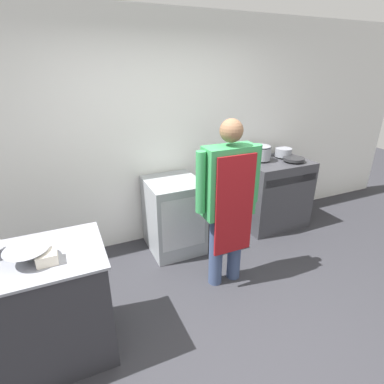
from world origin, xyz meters
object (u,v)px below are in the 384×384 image
(stock_pot, at_px, (261,152))
(saute_pan, at_px, (294,159))
(fridge_unit, at_px, (174,215))
(mixing_bowl, at_px, (28,255))
(stove, at_px, (274,193))
(person_cook, at_px, (229,196))
(plastic_tub, at_px, (47,257))
(sauce_pot, at_px, (283,152))

(stock_pot, relative_size, saute_pan, 0.91)
(fridge_unit, height_order, mixing_bowl, mixing_bowl)
(stove, xyz_separation_m, person_cook, (-1.24, -0.81, 0.50))
(plastic_tub, height_order, sauce_pot, sauce_pot)
(person_cook, distance_m, sauce_pot, 1.69)
(mixing_bowl, xyz_separation_m, saute_pan, (3.11, 0.98, 0.01))
(fridge_unit, xyz_separation_m, stock_pot, (1.30, 0.11, 0.62))
(mixing_bowl, bearing_deg, person_cook, 9.28)
(plastic_tub, relative_size, saute_pan, 0.47)
(mixing_bowl, bearing_deg, fridge_unit, 37.24)
(person_cook, bearing_deg, mixing_bowl, -170.72)
(plastic_tub, bearing_deg, stove, 22.11)
(person_cook, bearing_deg, stock_pot, 41.41)
(person_cook, relative_size, sauce_pot, 7.58)
(plastic_tub, distance_m, stock_pot, 2.90)
(person_cook, xyz_separation_m, stock_pot, (1.04, 0.92, 0.09))
(person_cook, bearing_deg, stove, 33.13)
(saute_pan, bearing_deg, plastic_tub, -160.88)
(stock_pot, bearing_deg, mixing_bowl, -156.38)
(fridge_unit, distance_m, plastic_tub, 1.82)
(stove, xyz_separation_m, fridge_unit, (-1.50, 0.00, -0.03))
(fridge_unit, distance_m, sauce_pot, 1.77)
(sauce_pot, bearing_deg, plastic_tub, -157.28)
(stock_pot, bearing_deg, saute_pan, -29.92)
(person_cook, distance_m, mixing_bowl, 1.71)
(saute_pan, bearing_deg, stove, 148.82)
(person_cook, distance_m, saute_pan, 1.58)
(stock_pot, height_order, saute_pan, stock_pot)
(plastic_tub, relative_size, stock_pot, 0.52)
(mixing_bowl, bearing_deg, sauce_pot, 21.03)
(stove, bearing_deg, plastic_tub, -157.89)
(plastic_tub, relative_size, sauce_pot, 0.58)
(fridge_unit, distance_m, person_cook, 1.00)
(saute_pan, bearing_deg, stock_pot, 150.08)
(fridge_unit, relative_size, mixing_bowl, 3.12)
(mixing_bowl, height_order, plastic_tub, mixing_bowl)
(sauce_pot, bearing_deg, stock_pot, 180.00)
(mixing_bowl, bearing_deg, stove, 20.33)
(stove, height_order, sauce_pot, sauce_pot)
(sauce_pot, bearing_deg, fridge_unit, -176.40)
(stove, xyz_separation_m, saute_pan, (0.18, -0.11, 0.51))
(person_cook, bearing_deg, saute_pan, 26.38)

